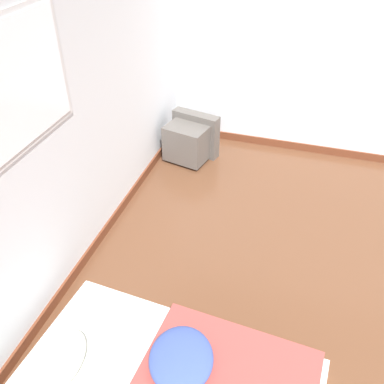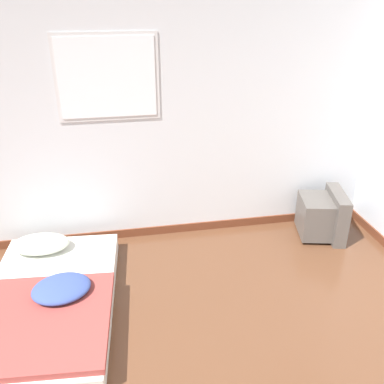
{
  "view_description": "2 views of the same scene",
  "coord_description": "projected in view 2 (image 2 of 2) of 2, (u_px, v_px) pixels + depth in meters",
  "views": [
    {
      "loc": [
        -1.55,
        1.27,
        2.59
      ],
      "look_at": [
        0.95,
        2.05,
        0.65
      ],
      "focal_mm": 40.0,
      "sensor_mm": 36.0,
      "label": 1
    },
    {
      "loc": [
        0.35,
        -1.08,
        2.39
      ],
      "look_at": [
        0.96,
        2.18,
        0.8
      ],
      "focal_mm": 40.0,
      "sensor_mm": 36.0,
      "label": 2
    }
  ],
  "objects": [
    {
      "name": "wall_back",
      "position": [
        76.0,
        119.0,
        3.95
      ],
      "size": [
        8.35,
        0.08,
        2.6
      ],
      "color": "silver",
      "rests_on": "ground_plane"
    },
    {
      "name": "crt_tv",
      "position": [
        323.0,
        215.0,
        4.47
      ],
      "size": [
        0.53,
        0.58,
        0.5
      ],
      "color": "#56514C",
      "rests_on": "ground_plane"
    },
    {
      "name": "mattress_bed",
      "position": [
        48.0,
        300.0,
        3.45
      ],
      "size": [
        1.16,
        1.85,
        0.3
      ],
      "color": "silver",
      "rests_on": "ground_plane"
    }
  ]
}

